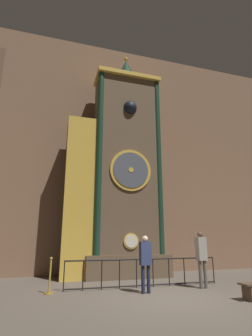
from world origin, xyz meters
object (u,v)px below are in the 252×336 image
(visitor_near, at_px, (145,258))
(visitor_far, at_px, (201,254))
(stanchion_post, at_px, (50,282))
(clock_tower, at_px, (118,172))

(visitor_near, xyz_separation_m, visitor_far, (2.13, 0.21, 0.09))
(visitor_near, relative_size, visitor_far, 0.92)
(stanchion_post, bearing_deg, clock_tower, 43.71)
(visitor_far, bearing_deg, clock_tower, 118.05)
(clock_tower, bearing_deg, stanchion_post, -136.29)
(clock_tower, height_order, visitor_far, clock_tower)
(clock_tower, xyz_separation_m, visitor_far, (2.15, -3.22, -3.50))
(clock_tower, height_order, stanchion_post, clock_tower)
(visitor_far, distance_m, stanchion_post, 5.04)
(visitor_far, height_order, stanchion_post, visitor_far)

